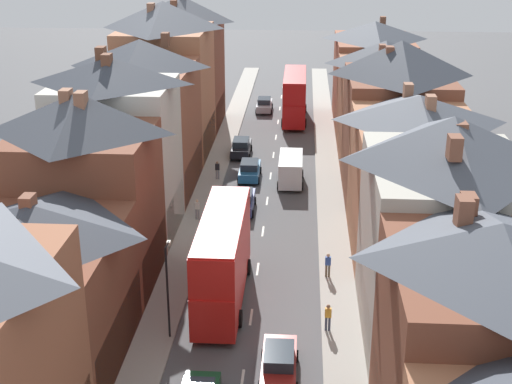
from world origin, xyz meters
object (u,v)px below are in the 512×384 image
at_px(delivery_van, 291,169).
at_px(car_mid_black, 279,363).
at_px(street_lamp, 168,285).
at_px(car_parked_right_a, 241,147).
at_px(double_decker_bus_mid_street, 295,96).
at_px(pedestrian_far_left, 197,208).
at_px(double_decker_bus_lead, 223,257).
at_px(pedestrian_far_right, 217,169).
at_px(car_parked_left_b, 250,170).
at_px(pedestrian_mid_left, 328,316).
at_px(pedestrian_mid_right, 328,264).
at_px(car_far_grey, 264,105).
at_px(car_mid_white, 243,201).

bearing_deg(delivery_van, car_mid_black, -90.00).
bearing_deg(street_lamp, car_parked_right_a, 87.94).
bearing_deg(double_decker_bus_mid_street, pedestrian_far_left, -103.12).
bearing_deg(double_decker_bus_lead, car_mid_black, -64.46).
bearing_deg(car_parked_right_a, street_lamp, -92.06).
relative_size(car_parked_right_a, pedestrian_far_left, 2.79).
xyz_separation_m(double_decker_bus_mid_street, pedestrian_far_right, (-6.35, -20.34, -1.78)).
xyz_separation_m(car_parked_left_b, street_lamp, (-2.45, -25.52, 2.41)).
relative_size(pedestrian_mid_left, pedestrian_mid_right, 1.00).
relative_size(car_parked_right_a, car_parked_left_b, 1.02).
xyz_separation_m(car_parked_right_a, car_far_grey, (1.30, 16.82, -0.01)).
bearing_deg(pedestrian_far_left, pedestrian_mid_left, -57.89).
bearing_deg(car_far_grey, double_decker_bus_lead, -90.01).
bearing_deg(double_decker_bus_lead, double_decker_bus_mid_street, 84.97).
bearing_deg(pedestrian_mid_left, double_decker_bus_mid_street, 93.29).
bearing_deg(street_lamp, pedestrian_mid_left, 6.91).
relative_size(car_mid_black, pedestrian_mid_left, 2.70).
relative_size(car_far_grey, pedestrian_mid_left, 2.79).
relative_size(car_parked_left_b, pedestrian_far_right, 2.72).
height_order(double_decker_bus_mid_street, car_parked_left_b, double_decker_bus_mid_street).
distance_m(car_parked_left_b, pedestrian_mid_right, 19.23).
relative_size(pedestrian_mid_right, pedestrian_far_left, 1.00).
xyz_separation_m(car_parked_right_a, car_mid_white, (1.30, -13.87, 0.00)).
xyz_separation_m(double_decker_bus_mid_street, delivery_van, (0.01, -20.64, -1.48)).
bearing_deg(car_mid_white, double_decker_bus_mid_street, 82.45).
xyz_separation_m(double_decker_bus_lead, delivery_van, (3.61, 20.26, -1.48)).
relative_size(double_decker_bus_lead, car_parked_right_a, 2.41).
bearing_deg(double_decker_bus_mid_street, delivery_van, -89.97).
relative_size(car_parked_left_b, car_far_grey, 0.98).
bearing_deg(car_parked_left_b, car_mid_white, -90.00).
bearing_deg(pedestrian_far_left, car_parked_left_b, 71.31).
height_order(car_mid_black, street_lamp, street_lamp).
height_order(car_mid_black, pedestrian_mid_right, pedestrian_mid_right).
bearing_deg(pedestrian_far_right, street_lamp, -89.28).
bearing_deg(pedestrian_far_left, car_far_grey, 84.38).
height_order(pedestrian_far_right, street_lamp, street_lamp).
bearing_deg(pedestrian_mid_left, car_parked_left_b, 104.05).
bearing_deg(car_mid_white, pedestrian_far_right, 112.26).
distance_m(pedestrian_mid_left, pedestrian_mid_right, 6.32).
xyz_separation_m(car_mid_black, pedestrian_far_right, (-6.36, 28.11, 0.21)).
bearing_deg(car_parked_right_a, pedestrian_mid_left, -76.52).
relative_size(car_parked_right_a, car_far_grey, 1.00).
distance_m(double_decker_bus_mid_street, car_parked_left_b, 20.13).
bearing_deg(double_decker_bus_mid_street, car_far_grey, 134.86).
bearing_deg(car_far_grey, double_decker_bus_mid_street, -45.14).
bearing_deg(double_decker_bus_lead, pedestrian_mid_right, 25.57).
distance_m(double_decker_bus_lead, street_lamp, 4.99).
distance_m(double_decker_bus_lead, pedestrian_far_left, 12.19).
bearing_deg(double_decker_bus_lead, car_parked_left_b, 89.98).
bearing_deg(double_decker_bus_lead, pedestrian_mid_left, -28.25).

